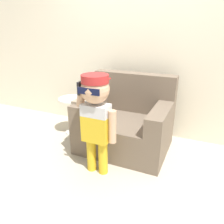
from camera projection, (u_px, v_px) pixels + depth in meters
ground_plane at (119, 152)px, 2.78m from camera, size 10.00×10.00×0.00m
wall_back at (141, 42)px, 2.94m from camera, size 10.00×0.05×2.60m
armchair at (126, 123)px, 2.82m from camera, size 1.12×0.86×0.93m
person_child at (96, 110)px, 2.16m from camera, size 0.44×0.33×1.07m
side_table at (73, 112)px, 3.18m from camera, size 0.39×0.39×0.54m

